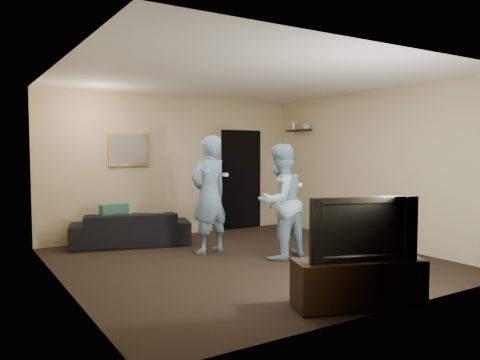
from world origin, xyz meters
TOP-DOWN VIEW (x-y plane):
  - ground at (0.00, 0.00)m, footprint 5.00×5.00m
  - ceiling at (0.00, 0.00)m, footprint 5.00×5.00m
  - wall_back at (0.00, 2.50)m, footprint 5.00×0.04m
  - wall_front at (0.00, -2.50)m, footprint 5.00×0.04m
  - wall_left at (-2.50, 0.00)m, footprint 0.04×5.00m
  - wall_right at (2.50, 0.00)m, footprint 0.04×5.00m
  - sofa at (-1.05, 1.96)m, footprint 2.07×1.27m
  - throw_pillow at (-1.33, 1.96)m, footprint 0.49×0.24m
  - painting_frame at (-0.90, 2.48)m, footprint 0.72×0.05m
  - painting_canvas at (-0.90, 2.45)m, footprint 0.62×0.01m
  - doorway at (1.45, 2.47)m, footprint 0.90×0.06m
  - light_switch at (0.85, 2.48)m, footprint 0.08×0.02m
  - wall_shelf at (2.39, 1.80)m, footprint 0.20×0.60m
  - shelf_vase at (2.39, 1.56)m, footprint 0.17×0.17m
  - shelf_figurine at (2.39, 1.96)m, footprint 0.06×0.06m
  - tv_console at (-0.11, -2.27)m, footprint 1.39×0.86m
  - television at (-0.11, -2.27)m, footprint 1.10×0.53m
  - wii_player_left at (-0.20, 0.76)m, footprint 0.74×0.58m
  - wii_player_right at (0.50, -0.12)m, footprint 0.93×0.79m

SIDE VIEW (x-z plane):
  - ground at x=0.00m, z-range 0.00..0.00m
  - tv_console at x=-0.11m, z-range 0.01..0.49m
  - sofa at x=-1.05m, z-range 0.00..0.57m
  - throw_pillow at x=-1.33m, z-range 0.25..0.71m
  - television at x=-0.11m, z-range 0.49..1.13m
  - wii_player_right at x=0.50m, z-range 0.00..1.69m
  - wii_player_left at x=-0.20m, z-range 0.00..1.81m
  - doorway at x=1.45m, z-range 0.00..2.00m
  - wall_back at x=0.00m, z-range 0.00..2.60m
  - wall_front at x=0.00m, z-range 0.00..2.60m
  - wall_left at x=-2.50m, z-range 0.00..2.60m
  - wall_right at x=2.50m, z-range 0.00..2.60m
  - light_switch at x=0.85m, z-range 1.24..1.36m
  - painting_frame at x=-0.90m, z-range 1.32..1.89m
  - painting_canvas at x=-0.90m, z-range 1.37..1.83m
  - wall_shelf at x=2.39m, z-range 1.98..2.00m
  - shelf_vase at x=2.39m, z-range 2.00..2.17m
  - shelf_figurine at x=2.39m, z-range 2.00..2.18m
  - ceiling at x=0.00m, z-range 2.58..2.62m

